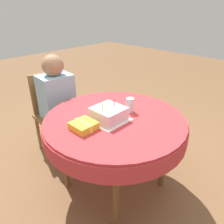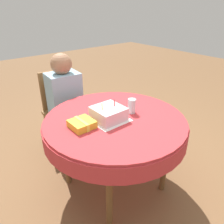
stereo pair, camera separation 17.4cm
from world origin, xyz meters
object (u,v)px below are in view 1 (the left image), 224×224
person (58,97)px  birthday_cake (109,114)px  drinking_glass (130,105)px  chair (55,110)px  gift_box (84,126)px

person → birthday_cake: bearing=-88.0°
birthday_cake → drinking_glass: size_ratio=1.85×
person → drinking_glass: size_ratio=9.05×
birthday_cake → drinking_glass: birthday_cake is taller
chair → person: 0.22m
chair → person: (-0.01, -0.10, 0.20)m
chair → birthday_cake: (-0.06, -0.91, 0.30)m
gift_box → drinking_glass: bearing=-7.6°
person → gift_box: size_ratio=6.44×
chair → gift_box: (-0.29, -0.88, 0.28)m
person → gift_box: 0.83m
person → gift_box: bearing=-104.3°
person → gift_box: (-0.28, -0.78, 0.08)m
person → drinking_glass: bearing=-72.7°
birthday_cake → person: bearing=86.7°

